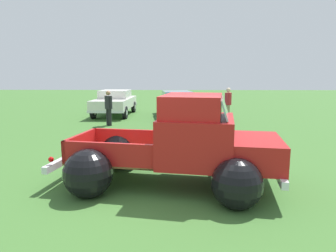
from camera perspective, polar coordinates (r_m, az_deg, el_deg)
name	(u,v)px	position (r m, az deg, el deg)	size (l,w,h in m)	color
ground_plane	(166,183)	(6.65, -0.36, -10.75)	(80.00, 80.00, 0.00)	#3D6B2D
vintage_pickup_truck	(184,150)	(6.36, 3.08, -4.57)	(4.86, 3.34, 1.96)	black
show_car_0	(115,102)	(17.75, -9.99, 4.57)	(2.01, 4.51, 1.43)	black
show_car_1	(177,103)	(16.43, 1.76, 4.30)	(2.40, 4.90, 1.43)	black
spectator_0	(109,106)	(14.08, -11.14, 3.73)	(0.48, 0.48, 1.60)	black
spectator_1	(228,102)	(15.55, 11.25, 4.44)	(0.46, 0.51, 1.67)	gray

